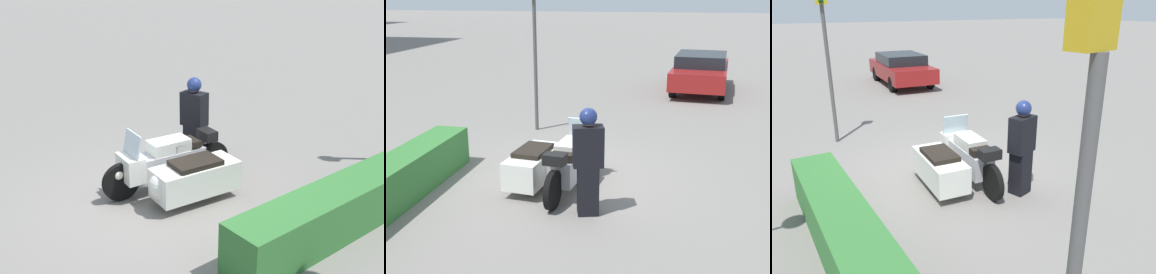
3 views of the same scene
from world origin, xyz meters
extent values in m
plane|color=slate|center=(0.00, 0.00, 0.00)|extent=(160.00, 160.00, 0.00)
cylinder|color=black|center=(0.42, -0.41, 0.33)|extent=(0.67, 0.17, 0.66)
cylinder|color=black|center=(-1.43, -0.22, 0.33)|extent=(0.67, 0.17, 0.66)
cylinder|color=black|center=(-0.61, 0.38, 0.26)|extent=(0.52, 0.15, 0.52)
cube|color=#B7B7BC|center=(-0.51, -0.31, 0.46)|extent=(1.34, 0.55, 0.45)
cube|color=silver|center=(-0.51, -0.31, 0.78)|extent=(0.75, 0.46, 0.24)
cube|color=black|center=(-0.80, -0.28, 0.76)|extent=(0.56, 0.44, 0.12)
cube|color=silver|center=(0.23, -0.39, 0.55)|extent=(0.38, 0.58, 0.44)
cube|color=silver|center=(0.18, -0.39, 0.96)|extent=(0.17, 0.54, 0.40)
sphere|color=white|center=(0.46, -0.42, 0.48)|extent=(0.18, 0.18, 0.18)
cube|color=silver|center=(-0.55, 0.38, 0.41)|extent=(1.53, 0.76, 0.50)
sphere|color=silver|center=(0.07, 0.31, 0.43)|extent=(0.47, 0.47, 0.47)
cube|color=black|center=(-0.55, 0.38, 0.70)|extent=(0.86, 0.60, 0.09)
cube|color=black|center=(-1.31, -0.23, 0.83)|extent=(0.28, 0.39, 0.18)
cube|color=black|center=(-1.47, -0.81, 0.41)|extent=(0.37, 0.40, 0.82)
cube|color=black|center=(-1.47, -0.81, 1.15)|extent=(0.41, 0.54, 0.65)
sphere|color=tan|center=(-1.47, -0.81, 1.58)|extent=(0.22, 0.22, 0.22)
sphere|color=navy|center=(-1.47, -0.81, 1.62)|extent=(0.28, 0.28, 0.28)
cube|color=#337033|center=(-2.00, 2.45, 0.38)|extent=(4.92, 0.69, 0.75)
cylinder|color=#4C4C4C|center=(3.15, 1.41, 1.67)|extent=(0.09, 0.09, 3.33)
sphere|color=#07350F|center=(3.02, 1.44, 3.40)|extent=(0.11, 0.11, 0.11)
cube|color=#B79319|center=(-4.99, 1.81, 3.28)|extent=(0.17, 0.28, 0.40)
sphere|color=#462D06|center=(-4.92, 1.82, 3.28)|extent=(0.11, 0.11, 0.11)
sphere|color=#07350F|center=(-4.92, 1.82, 3.15)|extent=(0.11, 0.11, 0.11)
cube|color=maroon|center=(9.31, -2.90, 0.62)|extent=(4.65, 2.26, 0.61)
cube|color=black|center=(9.31, -2.90, 1.14)|extent=(2.49, 1.90, 0.42)
cylinder|color=black|center=(10.77, -2.24, 0.32)|extent=(0.66, 0.28, 0.64)
cylinder|color=black|center=(10.62, -3.84, 0.32)|extent=(0.66, 0.28, 0.64)
cylinder|color=black|center=(8.00, -1.97, 0.32)|extent=(0.66, 0.28, 0.64)
cylinder|color=black|center=(7.84, -3.57, 0.32)|extent=(0.66, 0.28, 0.64)
camera|label=1|loc=(3.98, 6.02, 3.94)|focal=45.00mm
camera|label=2|loc=(-8.48, -2.12, 3.45)|focal=45.00mm
camera|label=3|loc=(-6.29, 3.33, 3.29)|focal=35.00mm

